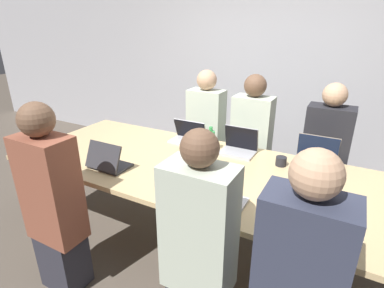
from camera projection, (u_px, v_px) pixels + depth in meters
The scene contains 18 objects.
ground_plane at pixel (201, 242), 2.81m from camera, with size 24.00×24.00×0.00m, color brown.
curtain_wall at pixel (272, 66), 3.95m from camera, with size 12.00×0.06×2.80m.
conference_table at pixel (202, 174), 2.55m from camera, with size 3.41×1.29×0.78m.
laptop_near_midright at pixel (218, 197), 1.97m from camera, with size 0.34×0.24×0.24m.
person_near_midright at pixel (199, 250), 1.72m from camera, with size 0.40×0.24×1.43m.
laptop_near_right at pixel (317, 222), 1.71m from camera, with size 0.36×0.24×0.25m.
cup_near_right at pixel (269, 209), 1.88m from camera, with size 0.07×0.07×0.09m.
laptop_far_midleft at pixel (189, 135), 3.07m from camera, with size 0.35×0.22×0.22m.
person_far_midleft at pixel (206, 134), 3.50m from camera, with size 0.40×0.24×1.45m.
bottle_far_midleft at pixel (211, 140), 2.84m from camera, with size 0.08×0.08×0.24m.
laptop_far_center at pixel (239, 145), 2.81m from camera, with size 0.32×0.24×0.24m.
person_far_center at pixel (251, 145), 3.20m from camera, with size 0.40×0.24×1.46m.
laptop_far_right at pixel (315, 160), 2.48m from camera, with size 0.33×0.27×0.27m.
person_far_right at pixel (323, 161), 2.84m from camera, with size 0.40×0.24×1.44m.
cup_far_right at pixel (281, 161), 2.55m from camera, with size 0.09×0.09×0.08m.
laptop_near_left at pixel (107, 161), 2.48m from camera, with size 0.33×0.24×0.23m.
person_near_left at pixel (53, 205), 2.12m from camera, with size 0.40×0.24×1.46m.
stapler at pixel (174, 169), 2.44m from camera, with size 0.05×0.15×0.05m.
Camera 1 is at (1.01, -2.04, 1.90)m, focal length 28.00 mm.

